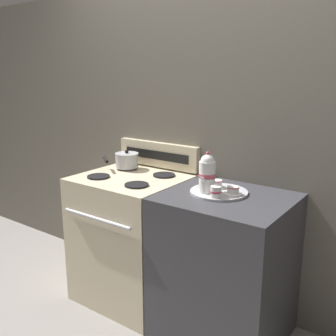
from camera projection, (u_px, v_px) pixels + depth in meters
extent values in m
plane|color=gray|center=(175.00, 312.00, 2.71)|extent=(6.00, 6.00, 0.00)
cube|color=#666056|center=(205.00, 147.00, 2.72)|extent=(6.00, 0.05, 2.20)
cube|color=beige|center=(133.00, 238.00, 2.81)|extent=(0.71, 0.65, 0.91)
cylinder|color=silver|center=(96.00, 219.00, 2.48)|extent=(0.57, 0.02, 0.02)
cylinder|color=black|center=(127.00, 168.00, 2.91)|extent=(0.15, 0.15, 0.01)
cylinder|color=black|center=(164.00, 175.00, 2.72)|extent=(0.15, 0.15, 0.01)
cylinder|color=black|center=(98.00, 177.00, 2.68)|extent=(0.15, 0.15, 0.01)
cylinder|color=black|center=(137.00, 185.00, 2.49)|extent=(0.15, 0.15, 0.01)
cube|color=beige|center=(158.00, 154.00, 2.91)|extent=(0.70, 0.05, 0.18)
cube|color=black|center=(156.00, 155.00, 2.89)|extent=(0.57, 0.01, 0.06)
cube|color=#38383D|center=(224.00, 267.00, 2.39)|extent=(0.74, 0.65, 0.91)
cylinder|color=#B7B7BC|center=(127.00, 161.00, 2.90)|extent=(0.17, 0.17, 0.10)
cylinder|color=#B7B7BC|center=(127.00, 154.00, 2.88)|extent=(0.17, 0.17, 0.01)
sphere|color=black|center=(127.00, 152.00, 2.88)|extent=(0.03, 0.03, 0.03)
cylinder|color=black|center=(105.00, 160.00, 2.85)|extent=(0.13, 0.11, 0.02)
cylinder|color=#B2B2B7|center=(219.00, 192.00, 2.34)|extent=(0.34, 0.34, 0.01)
cylinder|color=white|center=(207.00, 177.00, 2.29)|extent=(0.10, 0.10, 0.19)
cylinder|color=#C6475B|center=(207.00, 175.00, 2.29)|extent=(0.10, 0.10, 0.03)
sphere|color=white|center=(208.00, 161.00, 2.27)|extent=(0.08, 0.08, 0.08)
sphere|color=#C6475B|center=(208.00, 153.00, 2.26)|extent=(0.02, 0.02, 0.02)
cone|color=white|center=(201.00, 178.00, 2.23)|extent=(0.03, 0.07, 0.06)
cylinder|color=white|center=(233.00, 194.00, 2.27)|extent=(0.11, 0.11, 0.01)
cylinder|color=white|center=(233.00, 190.00, 2.27)|extent=(0.07, 0.07, 0.04)
cylinder|color=#C6475B|center=(233.00, 187.00, 2.26)|extent=(0.07, 0.07, 0.01)
cylinder|color=white|center=(216.00, 187.00, 2.40)|extent=(0.11, 0.11, 0.01)
cylinder|color=white|center=(217.00, 183.00, 2.40)|extent=(0.07, 0.07, 0.04)
cylinder|color=#C6475B|center=(217.00, 181.00, 2.39)|extent=(0.07, 0.07, 0.01)
cylinder|color=white|center=(216.00, 192.00, 2.22)|extent=(0.06, 0.06, 0.06)
cylinder|color=#C6475B|center=(216.00, 192.00, 2.22)|extent=(0.06, 0.06, 0.01)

